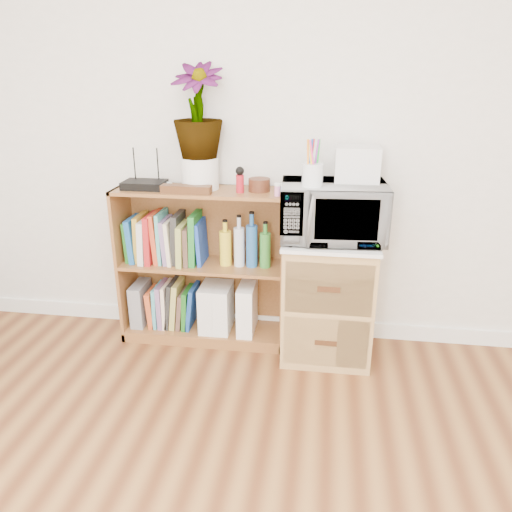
# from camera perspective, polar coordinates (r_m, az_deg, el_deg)

# --- Properties ---
(skirting_board) EXTENTS (4.00, 0.02, 0.10)m
(skirting_board) POSITION_cam_1_polar(r_m,az_deg,el_deg) (3.26, 0.87, -7.59)
(skirting_board) COLOR white
(skirting_board) RESTS_ON ground
(bookshelf) EXTENTS (1.00, 0.30, 0.95)m
(bookshelf) POSITION_cam_1_polar(r_m,az_deg,el_deg) (3.02, -6.04, -1.24)
(bookshelf) COLOR brown
(bookshelf) RESTS_ON ground
(wicker_unit) EXTENTS (0.50, 0.45, 0.70)m
(wicker_unit) POSITION_cam_1_polar(r_m,az_deg,el_deg) (2.92, 8.19, -4.86)
(wicker_unit) COLOR #9E7542
(wicker_unit) RESTS_ON ground
(microwave) EXTENTS (0.58, 0.41, 0.31)m
(microwave) POSITION_cam_1_polar(r_m,az_deg,el_deg) (2.72, 8.75, 5.05)
(microwave) COLOR white
(microwave) RESTS_ON wicker_unit
(pen_cup) EXTENTS (0.11, 0.11, 0.12)m
(pen_cup) POSITION_cam_1_polar(r_m,az_deg,el_deg) (2.59, 6.47, 9.20)
(pen_cup) COLOR silver
(pen_cup) RESTS_ON microwave
(small_appliance) EXTENTS (0.23, 0.19, 0.18)m
(small_appliance) POSITION_cam_1_polar(r_m,az_deg,el_deg) (2.75, 11.49, 10.29)
(small_appliance) COLOR silver
(small_appliance) RESTS_ON microwave
(router) EXTENTS (0.24, 0.16, 0.04)m
(router) POSITION_cam_1_polar(r_m,az_deg,el_deg) (2.95, -12.63, 7.96)
(router) COLOR black
(router) RESTS_ON bookshelf
(white_bowl) EXTENTS (0.13, 0.13, 0.03)m
(white_bowl) POSITION_cam_1_polar(r_m,az_deg,el_deg) (2.91, -10.91, 7.80)
(white_bowl) COLOR silver
(white_bowl) RESTS_ON bookshelf
(plant_pot) EXTENTS (0.21, 0.21, 0.18)m
(plant_pot) POSITION_cam_1_polar(r_m,az_deg,el_deg) (2.88, -6.41, 9.39)
(plant_pot) COLOR white
(plant_pot) RESTS_ON bookshelf
(potted_plant) EXTENTS (0.28, 0.28, 0.50)m
(potted_plant) POSITION_cam_1_polar(r_m,az_deg,el_deg) (2.83, -6.70, 16.17)
(potted_plant) COLOR #2D712F
(potted_plant) RESTS_ON plant_pot
(trinket_box) EXTENTS (0.28, 0.07, 0.04)m
(trinket_box) POSITION_cam_1_polar(r_m,az_deg,el_deg) (2.79, -7.98, 7.56)
(trinket_box) COLOR #3C2010
(trinket_box) RESTS_ON bookshelf
(kokeshi_doll) EXTENTS (0.04, 0.04, 0.10)m
(kokeshi_doll) POSITION_cam_1_polar(r_m,az_deg,el_deg) (2.78, -1.84, 8.25)
(kokeshi_doll) COLOR #A51421
(kokeshi_doll) RESTS_ON bookshelf
(wooden_bowl) EXTENTS (0.12, 0.12, 0.07)m
(wooden_bowl) POSITION_cam_1_polar(r_m,az_deg,el_deg) (2.81, 0.38, 8.14)
(wooden_bowl) COLOR #3C1C10
(wooden_bowl) RESTS_ON bookshelf
(paint_jars) EXTENTS (0.10, 0.04, 0.05)m
(paint_jars) POSITION_cam_1_polar(r_m,az_deg,el_deg) (2.70, 3.14, 7.38)
(paint_jars) COLOR pink
(paint_jars) RESTS_ON bookshelf
(file_box) EXTENTS (0.08, 0.21, 0.27)m
(file_box) POSITION_cam_1_polar(r_m,az_deg,el_deg) (3.25, -13.02, -5.25)
(file_box) COLOR gray
(file_box) RESTS_ON bookshelf
(magazine_holder_left) EXTENTS (0.09, 0.23, 0.29)m
(magazine_holder_left) POSITION_cam_1_polar(r_m,az_deg,el_deg) (3.11, -5.38, -5.78)
(magazine_holder_left) COLOR silver
(magazine_holder_left) RESTS_ON bookshelf
(magazine_holder_mid) EXTENTS (0.09, 0.23, 0.29)m
(magazine_holder_mid) POSITION_cam_1_polar(r_m,az_deg,el_deg) (3.09, -3.72, -5.91)
(magazine_holder_mid) COLOR silver
(magazine_holder_mid) RESTS_ON bookshelf
(magazine_holder_right) EXTENTS (0.10, 0.24, 0.31)m
(magazine_holder_right) POSITION_cam_1_polar(r_m,az_deg,el_deg) (3.06, -1.02, -5.96)
(magazine_holder_right) COLOR white
(magazine_holder_right) RESTS_ON bookshelf
(cookbooks) EXTENTS (0.47, 0.20, 0.31)m
(cookbooks) POSITION_cam_1_polar(r_m,az_deg,el_deg) (3.02, -10.37, 1.87)
(cookbooks) COLOR #1F6C1C
(cookbooks) RESTS_ON bookshelf
(liquor_bottles) EXTENTS (0.30, 0.07, 0.32)m
(liquor_bottles) POSITION_cam_1_polar(r_m,az_deg,el_deg) (2.91, -1.28, 1.58)
(liquor_bottles) COLOR gold
(liquor_bottles) RESTS_ON bookshelf
(lower_books) EXTENTS (0.31, 0.19, 0.30)m
(lower_books) POSITION_cam_1_polar(r_m,az_deg,el_deg) (3.18, -9.50, -5.54)
(lower_books) COLOR #C54C22
(lower_books) RESTS_ON bookshelf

